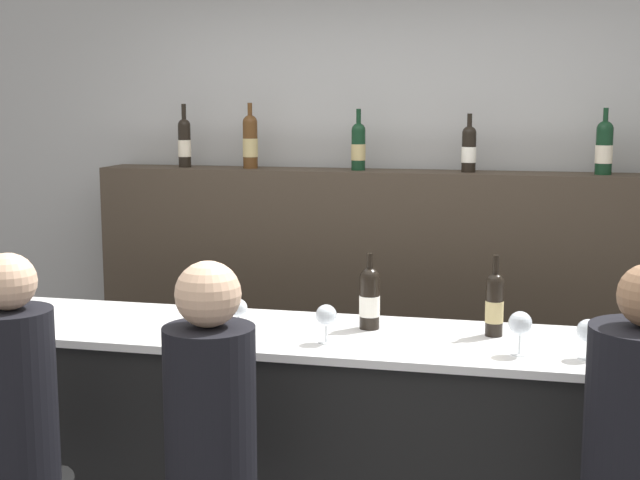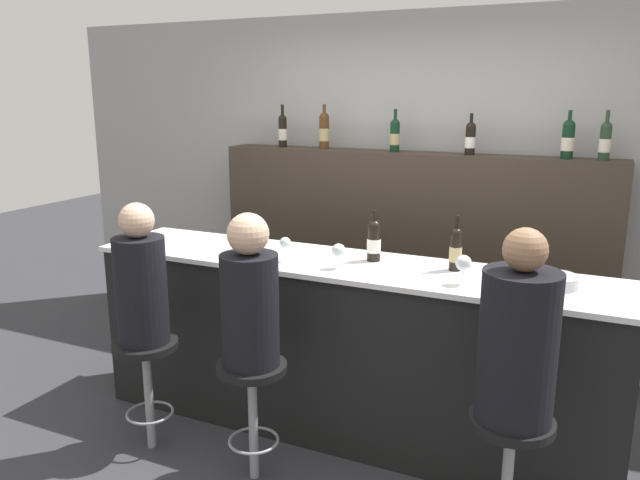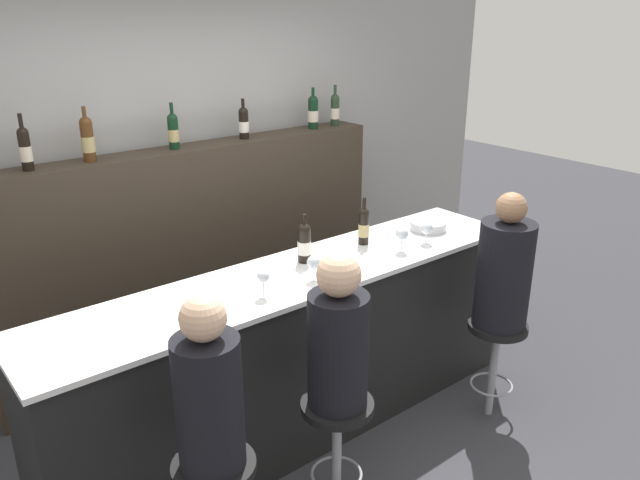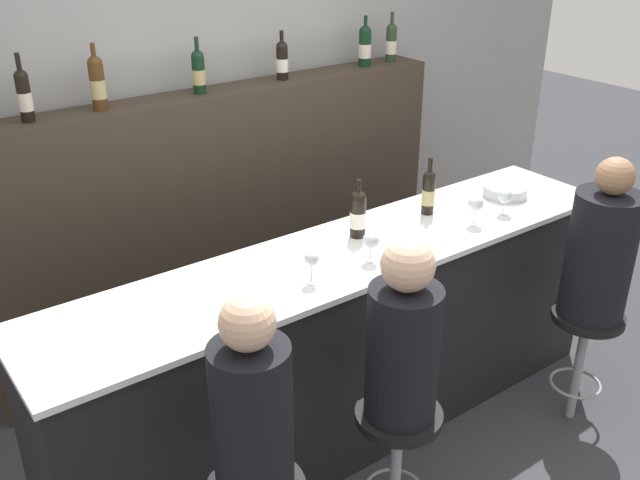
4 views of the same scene
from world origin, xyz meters
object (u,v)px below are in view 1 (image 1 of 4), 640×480
Objects in this scene: wine_glass_0 at (239,310)px; wine_glass_2 at (520,324)px; wine_glass_3 at (588,332)px; guest_seated_middle at (210,397)px; wine_bottle_backbar_1 at (250,141)px; wine_bottle_counter_0 at (370,298)px; wine_bottle_backbar_4 at (604,147)px; wine_bottle_counter_1 at (495,303)px; wine_bottle_backbar_2 at (358,146)px; wine_bottle_backbar_3 at (469,148)px; wine_bottle_backbar_0 at (184,142)px; guest_seated_left at (13,383)px; wine_glass_1 at (326,316)px.

wine_glass_0 is 1.02m from wine_glass_2.
wine_glass_2 is 0.23m from wine_glass_3.
guest_seated_middle reaches higher than wine_glass_2.
guest_seated_middle is at bearing -76.72° from wine_bottle_backbar_1.
wine_bottle_backbar_4 is (0.93, 1.10, 0.53)m from wine_bottle_counter_0.
wine_bottle_backbar_2 reaches higher than wine_bottle_counter_1.
wine_bottle_backbar_4 is at bearing 0.00° from wine_bottle_backbar_1.
wine_glass_3 is (1.05, -1.34, -0.55)m from wine_bottle_backbar_2.
wine_bottle_counter_1 is 0.40m from wine_glass_3.
wine_glass_0 is (-1.38, -1.34, -0.55)m from wine_bottle_backbar_4.
wine_bottle_backbar_1 reaches higher than wine_bottle_backbar_3.
wine_bottle_backbar_4 is 2.14× the size of wine_glass_0.
wine_bottle_backbar_0 is 1.99m from guest_seated_left.
wine_bottle_backbar_0 is 1.08× the size of wine_bottle_backbar_2.
wine_bottle_backbar_4 is 1.49m from wine_glass_2.
wine_bottle_backbar_0 is at bearing 113.30° from guest_seated_middle.
wine_glass_1 is at bearing -180.00° from wine_glass_2.
wine_glass_2 reaches higher than wine_glass_0.
wine_bottle_counter_1 is 1.30m from wine_bottle_backbar_4.
wine_bottle_backbar_3 is at bearing 69.88° from guest_seated_middle.
wine_bottle_counter_0 is 0.47m from wine_bottle_counter_1.
wine_glass_2 is at bearing -105.06° from wine_bottle_backbar_4.
guest_seated_middle is (-0.26, -0.52, -0.16)m from wine_glass_1.
wine_bottle_backbar_0 reaches higher than wine_glass_1.
wine_bottle_backbar_0 reaches higher than guest_seated_middle.
wine_glass_0 is at bearing 97.93° from guest_seated_middle.
wine_glass_0 is (-0.20, -1.34, -0.54)m from wine_bottle_backbar_2.
wine_bottle_backbar_0 reaches higher than wine_glass_3.
wine_bottle_backbar_2 is at bearing 180.00° from wine_bottle_backbar_3.
wine_glass_3 is at bearing 23.68° from guest_seated_middle.
guest_seated_middle reaches higher than wine_glass_1.
wine_glass_2 is at bearing -43.91° from wine_bottle_backbar_1.
wine_glass_2 is at bearing 17.43° from guest_seated_left.
wine_bottle_counter_1 is 0.93× the size of wine_bottle_backbar_0.
wine_bottle_backbar_3 is (0.55, -0.00, -0.01)m from wine_bottle_backbar_2.
wine_bottle_backbar_3 is 1.99× the size of wine_glass_1.
wine_bottle_backbar_4 reaches higher than wine_glass_0.
guest_seated_left is 0.69m from guest_seated_middle.
wine_bottle_backbar_1 is 1.75m from wine_bottle_backbar_4.
wine_bottle_backbar_3 reaches higher than wine_glass_2.
wine_glass_1 is 0.60m from guest_seated_middle.
wine_glass_3 is 0.18× the size of guest_seated_middle.
wine_bottle_counter_0 is at bearing 35.17° from guest_seated_left.
wine_bottle_backbar_1 is 1.12m from wine_bottle_backbar_3.
wine_glass_2 is at bearing 28.51° from guest_seated_middle.
wine_bottle_counter_0 is 0.97× the size of wine_bottle_backbar_2.
guest_seated_middle is (-0.86, -0.76, -0.18)m from wine_bottle_counter_1.
guest_seated_middle is (0.80, -1.85, -0.71)m from wine_bottle_backbar_0.
wine_bottle_counter_0 is at bearing -130.33° from wine_bottle_backbar_4.
wine_bottle_backbar_4 is 2.03× the size of wine_glass_2.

